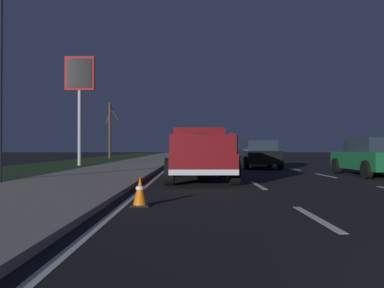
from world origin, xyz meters
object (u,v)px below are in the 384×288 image
gas_price_sign (80,83)px  street_light_near (8,23)px  sedan_black (259,154)px  sedan_white (193,151)px  sedan_green (373,157)px  pickup_truck (199,153)px  traffic_cone_near (140,192)px  bare_tree_far (110,129)px

gas_price_sign → street_light_near: bearing=-173.9°
sedan_black → sedan_white: size_ratio=1.00×
sedan_green → gas_price_sign: 17.99m
pickup_truck → gas_price_sign: bearing=32.9°
gas_price_sign → traffic_cone_near: size_ratio=12.16×
street_light_near → traffic_cone_near: bearing=-134.8°
pickup_truck → traffic_cone_near: size_ratio=9.43×
sedan_green → street_light_near: bearing=104.8°
sedan_white → gas_price_sign: size_ratio=0.63×
sedan_black → pickup_truck: bearing=157.3°
sedan_green → bare_tree_far: (26.16, 16.06, 2.36)m
pickup_truck → traffic_cone_near: pickup_truck is taller
sedan_white → bare_tree_far: 9.31m
gas_price_sign → street_light_near: size_ratio=0.82×
traffic_cone_near → pickup_truck: bearing=-11.8°
bare_tree_far → sedan_green: bearing=-148.5°
sedan_black → sedan_white: same height
sedan_green → traffic_cone_near: 11.79m
street_light_near → traffic_cone_near: 8.36m
street_light_near → traffic_cone_near: size_ratio=14.84×
pickup_truck → sedan_white: size_ratio=1.24×
sedan_white → gas_price_sign: 17.45m
gas_price_sign → street_light_near: 13.07m
street_light_near → bare_tree_far: street_light_near is taller
sedan_green → street_light_near: (-3.49, 13.20, 4.35)m
bare_tree_far → pickup_truck: bearing=-162.4°
pickup_truck → street_light_near: 7.53m
bare_tree_far → traffic_cone_near: 35.41m
pickup_truck → sedan_green: pickup_truck is taller
sedan_black → bare_tree_far: (19.79, 12.53, 2.36)m
sedan_black → sedan_white: bearing=11.3°
pickup_truck → sedan_black: (8.48, -3.54, -0.20)m
sedan_white → traffic_cone_near: (-32.93, 1.18, -0.50)m
pickup_truck → sedan_white: bearing=0.2°
sedan_green → gas_price_sign: gas_price_sign is taller
traffic_cone_near → bare_tree_far: bearing=12.6°
sedan_black → gas_price_sign: (3.13, 11.05, 4.52)m
pickup_truck → bare_tree_far: (28.26, 8.98, 2.17)m
sedan_black → sedan_white: 18.63m
sedan_black → sedan_white: (18.27, 3.65, 0.00)m
sedan_white → sedan_green: bearing=-163.7°
sedan_white → street_light_near: (-28.14, 6.01, 4.35)m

